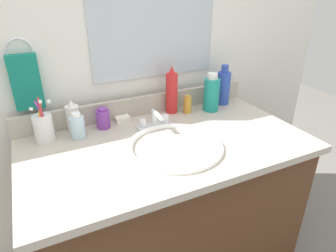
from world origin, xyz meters
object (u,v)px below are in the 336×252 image
(bottle_lotion_white, at_px, (73,117))
(bottle_oil_amber, at_px, (187,105))
(hand_towel, at_px, (26,82))
(faucet, at_px, (155,122))
(bottle_spray_red, at_px, (172,92))
(bottle_gel_clear, at_px, (78,127))
(bottle_mouthwash_teal, at_px, (211,94))
(bottle_cream_purple, at_px, (103,118))
(cup_white_ceramic, at_px, (44,128))
(soap_bar, at_px, (122,119))
(bottle_shampoo_blue, at_px, (223,87))

(bottle_lotion_white, bearing_deg, bottle_oil_amber, -5.15)
(hand_towel, relative_size, faucet, 1.38)
(faucet, distance_m, bottle_spray_red, 0.20)
(bottle_oil_amber, distance_m, bottle_gel_clear, 0.53)
(faucet, distance_m, bottle_mouthwash_teal, 0.34)
(bottle_mouthwash_teal, bearing_deg, bottle_gel_clear, -179.43)
(bottle_cream_purple, xyz_separation_m, cup_white_ceramic, (-0.24, -0.01, 0.01))
(soap_bar, bearing_deg, hand_towel, 170.79)
(bottle_lotion_white, distance_m, bottle_spray_red, 0.46)
(hand_towel, height_order, bottle_mouthwash_teal, hand_towel)
(bottle_mouthwash_teal, distance_m, soap_bar, 0.45)
(bottle_oil_amber, xyz_separation_m, bottle_cream_purple, (-0.41, 0.02, 0.00))
(bottle_gel_clear, height_order, soap_bar, bottle_gel_clear)
(bottle_shampoo_blue, distance_m, bottle_gel_clear, 0.75)
(bottle_gel_clear, relative_size, soap_bar, 1.71)
(bottle_shampoo_blue, distance_m, cup_white_ceramic, 0.87)
(bottle_cream_purple, distance_m, bottle_mouthwash_teal, 0.53)
(bottle_spray_red, bearing_deg, bottle_lotion_white, 178.77)
(faucet, height_order, bottle_oil_amber, bottle_oil_amber)
(bottle_lotion_white, xyz_separation_m, bottle_gel_clear, (0.00, -0.08, -0.01))
(bottle_oil_amber, relative_size, soap_bar, 1.37)
(bottle_oil_amber, xyz_separation_m, bottle_lotion_white, (-0.53, 0.05, 0.02))
(bottle_mouthwash_teal, bearing_deg, bottle_shampoo_blue, 24.19)
(cup_white_ceramic, bearing_deg, bottle_mouthwash_teal, -1.90)
(hand_towel, height_order, bottle_lotion_white, hand_towel)
(bottle_oil_amber, xyz_separation_m, cup_white_ceramic, (-0.65, 0.00, 0.02))
(bottle_shampoo_blue, bearing_deg, bottle_oil_amber, -173.82)
(hand_towel, bearing_deg, soap_bar, -9.21)
(bottle_oil_amber, distance_m, cup_white_ceramic, 0.65)
(hand_towel, xyz_separation_m, bottle_mouthwash_teal, (0.80, -0.12, -0.13))
(hand_towel, distance_m, bottle_lotion_white, 0.22)
(bottle_lotion_white, distance_m, soap_bar, 0.22)
(bottle_mouthwash_teal, bearing_deg, bottle_spray_red, 162.19)
(faucet, height_order, bottle_lotion_white, bottle_lotion_white)
(hand_towel, bearing_deg, bottle_shampoo_blue, -4.75)
(soap_bar, bearing_deg, cup_white_ceramic, -173.68)
(bottle_lotion_white, relative_size, bottle_mouthwash_teal, 0.73)
(faucet, distance_m, cup_white_ceramic, 0.45)
(bottle_mouthwash_teal, height_order, bottle_gel_clear, bottle_mouthwash_teal)
(faucet, bearing_deg, soap_bar, 131.76)
(faucet, relative_size, bottle_cream_purple, 1.73)
(bottle_shampoo_blue, distance_m, soap_bar, 0.54)
(faucet, height_order, bottle_gel_clear, bottle_gel_clear)
(bottle_gel_clear, relative_size, bottle_spray_red, 0.47)
(faucet, height_order, soap_bar, faucet)
(faucet, height_order, bottle_mouthwash_teal, bottle_mouthwash_teal)
(bottle_cream_purple, bearing_deg, bottle_spray_red, 3.69)
(cup_white_ceramic, bearing_deg, faucet, -10.93)
(bottle_cream_purple, distance_m, soap_bar, 0.10)
(bottle_oil_amber, height_order, bottle_lotion_white, bottle_lotion_white)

